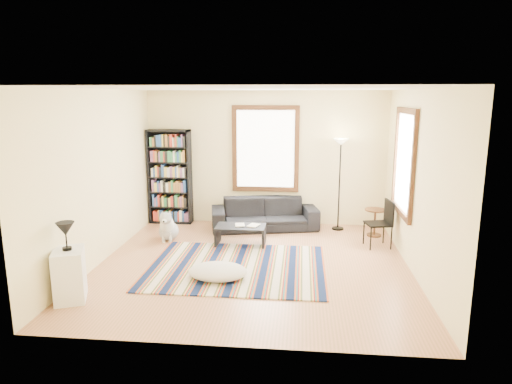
# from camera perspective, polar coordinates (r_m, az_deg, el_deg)

# --- Properties ---
(floor) EXTENTS (5.00, 5.00, 0.10)m
(floor) POSITION_cam_1_polar(r_m,az_deg,el_deg) (7.55, -0.39, -9.37)
(floor) COLOR tan
(floor) RESTS_ON ground
(ceiling) EXTENTS (5.00, 5.00, 0.10)m
(ceiling) POSITION_cam_1_polar(r_m,az_deg,el_deg) (7.03, -0.42, 13.23)
(ceiling) COLOR white
(ceiling) RESTS_ON floor
(wall_back) EXTENTS (5.00, 0.10, 2.80)m
(wall_back) POSITION_cam_1_polar(r_m,az_deg,el_deg) (9.65, 1.23, 4.27)
(wall_back) COLOR #F9F2A8
(wall_back) RESTS_ON floor
(wall_front) EXTENTS (5.00, 0.10, 2.80)m
(wall_front) POSITION_cam_1_polar(r_m,az_deg,el_deg) (4.68, -3.76, -4.16)
(wall_front) COLOR #F9F2A8
(wall_front) RESTS_ON floor
(wall_left) EXTENTS (0.10, 5.00, 2.80)m
(wall_left) POSITION_cam_1_polar(r_m,az_deg,el_deg) (7.84, -19.29, 1.78)
(wall_left) COLOR #F9F2A8
(wall_left) RESTS_ON floor
(wall_right) EXTENTS (0.10, 5.00, 2.80)m
(wall_right) POSITION_cam_1_polar(r_m,az_deg,el_deg) (7.33, 19.84, 1.06)
(wall_right) COLOR #F9F2A8
(wall_right) RESTS_ON floor
(window_back) EXTENTS (1.20, 0.06, 1.60)m
(window_back) POSITION_cam_1_polar(r_m,az_deg,el_deg) (9.55, 1.19, 5.40)
(window_back) COLOR white
(window_back) RESTS_ON wall_back
(window_right) EXTENTS (0.06, 1.20, 1.60)m
(window_right) POSITION_cam_1_polar(r_m,az_deg,el_deg) (8.05, 18.04, 3.56)
(window_right) COLOR white
(window_right) RESTS_ON wall_right
(rug) EXTENTS (2.80, 2.24, 0.02)m
(rug) POSITION_cam_1_polar(r_m,az_deg,el_deg) (7.40, -2.41, -9.34)
(rug) COLOR #0B183A
(rug) RESTS_ON floor
(sofa) EXTENTS (1.27, 2.28, 0.63)m
(sofa) POSITION_cam_1_polar(r_m,az_deg,el_deg) (9.37, 1.07, -2.73)
(sofa) COLOR black
(sofa) RESTS_ON floor
(bookshelf) EXTENTS (0.90, 0.30, 2.00)m
(bookshelf) POSITION_cam_1_polar(r_m,az_deg,el_deg) (9.86, -10.70, 1.87)
(bookshelf) COLOR black
(bookshelf) RESTS_ON floor
(coffee_table) EXTENTS (1.00, 0.72, 0.36)m
(coffee_table) POSITION_cam_1_polar(r_m,az_deg,el_deg) (8.41, -1.93, -5.43)
(coffee_table) COLOR black
(coffee_table) RESTS_ON floor
(book_a) EXTENTS (0.25, 0.21, 0.02)m
(book_a) POSITION_cam_1_polar(r_m,az_deg,el_deg) (8.37, -2.61, -4.16)
(book_a) COLOR beige
(book_a) RESTS_ON coffee_table
(book_b) EXTENTS (0.25, 0.29, 0.02)m
(book_b) POSITION_cam_1_polar(r_m,az_deg,el_deg) (8.39, -0.87, -4.13)
(book_b) COLOR beige
(book_b) RESTS_ON coffee_table
(floor_cushion) EXTENTS (0.90, 0.68, 0.22)m
(floor_cushion) POSITION_cam_1_polar(r_m,az_deg,el_deg) (6.96, -4.81, -9.87)
(floor_cushion) COLOR beige
(floor_cushion) RESTS_ON floor
(floor_lamp) EXTENTS (0.39, 0.39, 1.86)m
(floor_lamp) POSITION_cam_1_polar(r_m,az_deg,el_deg) (9.34, 10.38, 0.89)
(floor_lamp) COLOR black
(floor_lamp) RESTS_ON floor
(side_table) EXTENTS (0.50, 0.50, 0.54)m
(side_table) POSITION_cam_1_polar(r_m,az_deg,el_deg) (9.20, 14.62, -3.71)
(side_table) COLOR #4C2A13
(side_table) RESTS_ON floor
(folding_chair) EXTENTS (0.50, 0.48, 0.86)m
(folding_chair) POSITION_cam_1_polar(r_m,az_deg,el_deg) (8.52, 15.00, -3.87)
(folding_chair) COLOR black
(folding_chair) RESTS_ON floor
(white_cabinet) EXTENTS (0.54, 0.60, 0.70)m
(white_cabinet) POSITION_cam_1_polar(r_m,az_deg,el_deg) (6.67, -22.29, -9.58)
(white_cabinet) COLOR white
(white_cabinet) RESTS_ON floor
(table_lamp) EXTENTS (0.25, 0.25, 0.38)m
(table_lamp) POSITION_cam_1_polar(r_m,az_deg,el_deg) (6.50, -22.66, -5.14)
(table_lamp) COLOR black
(table_lamp) RESTS_ON white_cabinet
(dog) EXTENTS (0.45, 0.60, 0.58)m
(dog) POSITION_cam_1_polar(r_m,az_deg,el_deg) (8.82, -10.88, -4.07)
(dog) COLOR silver
(dog) RESTS_ON floor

